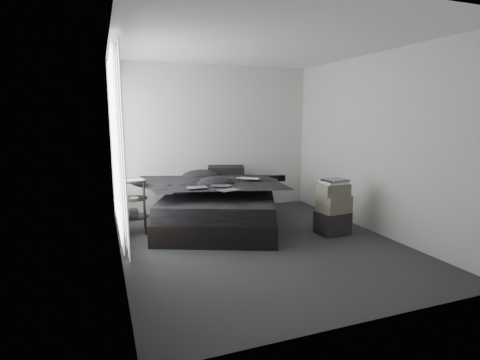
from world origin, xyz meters
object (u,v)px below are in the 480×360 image
object	(u,v)px
bed	(221,216)
box_lower	(332,223)
side_stand	(133,207)
laptop	(247,174)

from	to	relation	value
bed	box_lower	xyz separation A→B (m)	(1.42, -0.97, 0.01)
side_stand	box_lower	distance (m)	2.94
laptop	box_lower	size ratio (longest dim) A/B	0.81
bed	side_stand	distance (m)	1.34
laptop	side_stand	distance (m)	1.78
bed	laptop	bearing A→B (deg)	7.50
laptop	side_stand	bearing A→B (deg)	-146.08
bed	box_lower	bearing A→B (deg)	-11.45
bed	laptop	distance (m)	0.78
bed	side_stand	world-z (taller)	side_stand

